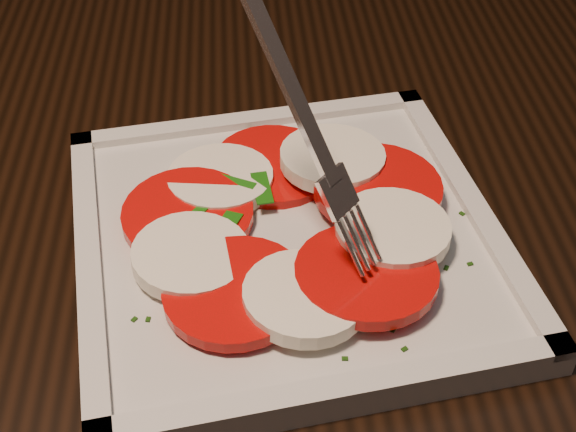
% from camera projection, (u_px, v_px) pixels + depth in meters
% --- Properties ---
extents(table, '(1.27, 0.91, 0.75)m').
position_uv_depth(table, '(346.00, 330.00, 0.60)').
color(table, black).
rests_on(table, ground).
extents(chair, '(0.51, 0.51, 0.93)m').
position_uv_depth(chair, '(217.00, 7.00, 1.24)').
color(chair, black).
rests_on(chair, ground).
extents(plate, '(0.28, 0.28, 0.01)m').
position_uv_depth(plate, '(288.00, 242.00, 0.52)').
color(plate, silver).
rests_on(plate, table).
extents(caprese_salad, '(0.22, 0.22, 0.03)m').
position_uv_depth(caprese_salad, '(288.00, 222.00, 0.51)').
color(caprese_salad, '#D00506').
rests_on(caprese_salad, plate).
extents(fork, '(0.11, 0.11, 0.18)m').
position_uv_depth(fork, '(279.00, 99.00, 0.44)').
color(fork, white).
rests_on(fork, caprese_salad).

